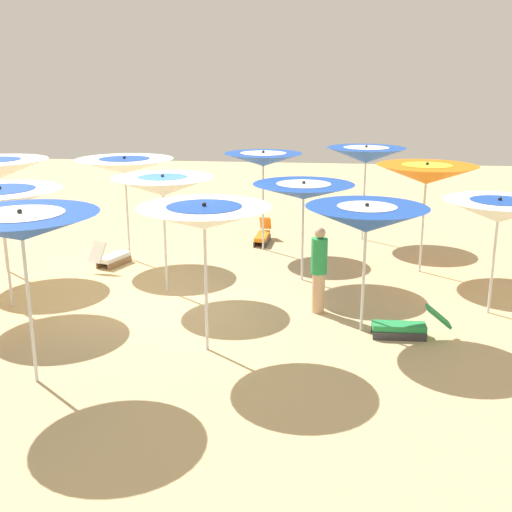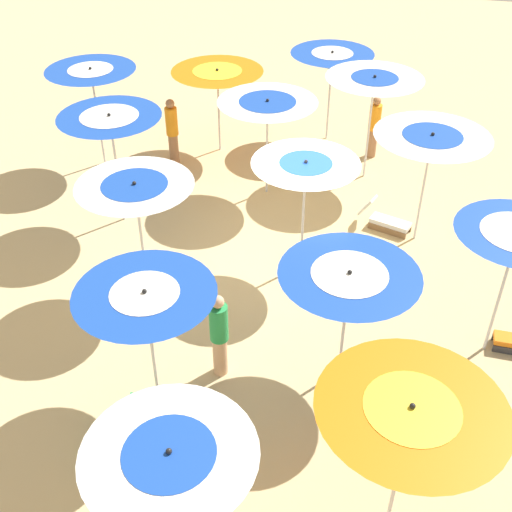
# 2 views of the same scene
# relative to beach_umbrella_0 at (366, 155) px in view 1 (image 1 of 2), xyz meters

# --- Properties ---
(ground) EXTENTS (41.68, 41.68, 0.04)m
(ground) POSITION_rel_beach_umbrella_0_xyz_m (-4.01, -5.20, -2.30)
(ground) COLOR #D1B57F
(beach_umbrella_0) EXTENTS (2.06, 2.06, 2.53)m
(beach_umbrella_0) POSITION_rel_beach_umbrella_0_xyz_m (0.00, 0.00, 0.00)
(beach_umbrella_0) COLOR silver
(beach_umbrella_0) RESTS_ON ground
(beach_umbrella_1) EXTENTS (1.92, 1.92, 2.50)m
(beach_umbrella_1) POSITION_rel_beach_umbrella_0_xyz_m (-2.55, -1.36, 0.01)
(beach_umbrella_1) COLOR silver
(beach_umbrella_1) RESTS_ON ground
(beach_umbrella_2) EXTENTS (2.27, 2.27, 2.48)m
(beach_umbrella_2) POSITION_rel_beach_umbrella_0_xyz_m (-5.65, -2.63, -0.03)
(beach_umbrella_2) COLOR silver
(beach_umbrella_2) RESTS_ON ground
(beach_umbrella_5) EXTENTS (2.17, 2.17, 2.47)m
(beach_umbrella_5) POSITION_rel_beach_umbrella_0_xyz_m (1.17, -2.83, -0.07)
(beach_umbrella_5) COLOR silver
(beach_umbrella_5) RESTS_ON ground
(beach_umbrella_6) EXTENTS (2.13, 2.13, 2.16)m
(beach_umbrella_6) POSITION_rel_beach_umbrella_0_xyz_m (-1.44, -3.75, -0.34)
(beach_umbrella_6) COLOR silver
(beach_umbrella_6) RESTS_ON ground
(beach_umbrella_7) EXTENTS (1.99, 1.99, 2.42)m
(beach_umbrella_7) POSITION_rel_beach_umbrella_0_xyz_m (-4.15, -4.84, -0.10)
(beach_umbrella_7) COLOR silver
(beach_umbrella_7) RESTS_ON ground
(beach_umbrella_8) EXTENTS (2.21, 2.21, 2.34)m
(beach_umbrella_8) POSITION_rel_beach_umbrella_0_xyz_m (-6.85, -6.11, -0.17)
(beach_umbrella_8) COLOR silver
(beach_umbrella_8) RESTS_ON ground
(beach_umbrella_10) EXTENTS (1.97, 1.97, 2.19)m
(beach_umbrella_10) POSITION_rel_beach_umbrella_0_xyz_m (2.12, -5.33, -0.34)
(beach_umbrella_10) COLOR silver
(beach_umbrella_10) RESTS_ON ground
(beach_umbrella_11) EXTENTS (2.04, 2.04, 2.25)m
(beach_umbrella_11) POSITION_rel_beach_umbrella_0_xyz_m (-0.27, -6.49, -0.30)
(beach_umbrella_11) COLOR silver
(beach_umbrella_11) RESTS_ON ground
(beach_umbrella_12) EXTENTS (2.06, 2.06, 2.41)m
(beach_umbrella_12) POSITION_rel_beach_umbrella_0_xyz_m (-2.77, -7.59, -0.10)
(beach_umbrella_12) COLOR silver
(beach_umbrella_12) RESTS_ON ground
(beach_umbrella_13) EXTENTS (2.11, 2.11, 2.54)m
(beach_umbrella_13) POSITION_rel_beach_umbrella_0_xyz_m (-5.00, -8.97, 0.02)
(beach_umbrella_13) COLOR silver
(beach_umbrella_13) RESTS_ON ground
(lounger_0) EXTENTS (1.30, 0.38, 0.57)m
(lounger_0) POSITION_rel_beach_umbrella_0_xyz_m (0.45, -6.70, -2.07)
(lounger_0) COLOR #333338
(lounger_0) RESTS_ON ground
(lounger_1) EXTENTS (0.36, 1.24, 0.59)m
(lounger_1) POSITION_rel_beach_umbrella_0_xyz_m (-2.64, -0.66, -2.08)
(lounger_1) COLOR #333338
(lounger_1) RESTS_ON ground
(lounger_2) EXTENTS (0.71, 1.20, 0.67)m
(lounger_2) POSITION_rel_beach_umbrella_0_xyz_m (-5.89, -3.26, -2.06)
(lounger_2) COLOR olive
(lounger_2) RESTS_ON ground
(beachgoer_0) EXTENTS (0.30, 0.30, 1.62)m
(beachgoer_0) POSITION_rel_beach_umbrella_0_xyz_m (-1.04, -5.67, -1.43)
(beachgoer_0) COLOR #D8A87F
(beachgoer_0) RESTS_ON ground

